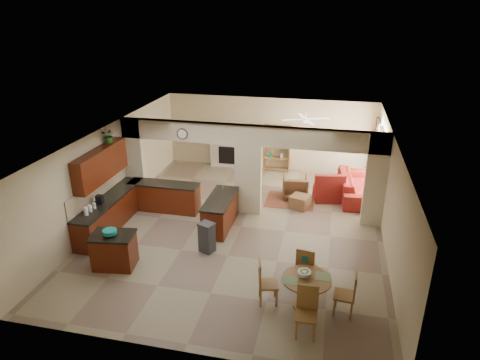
% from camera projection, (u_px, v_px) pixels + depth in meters
% --- Properties ---
extents(floor, '(10.00, 10.00, 0.00)m').
position_uv_depth(floor, '(241.00, 227.00, 12.54)').
color(floor, gray).
rests_on(floor, ground).
extents(ceiling, '(10.00, 10.00, 0.00)m').
position_uv_depth(ceiling, '(241.00, 135.00, 11.47)').
color(ceiling, white).
rests_on(ceiling, wall_back).
extents(wall_back, '(8.00, 0.00, 8.00)m').
position_uv_depth(wall_back, '(269.00, 134.00, 16.51)').
color(wall_back, '#C0B58C').
rests_on(wall_back, floor).
extents(wall_front, '(8.00, 0.00, 8.00)m').
position_uv_depth(wall_front, '(180.00, 290.00, 7.49)').
color(wall_front, '#C0B58C').
rests_on(wall_front, floor).
extents(wall_left, '(0.00, 10.00, 10.00)m').
position_uv_depth(wall_left, '(111.00, 171.00, 12.81)').
color(wall_left, '#C0B58C').
rests_on(wall_left, floor).
extents(wall_right, '(0.00, 10.00, 10.00)m').
position_uv_depth(wall_right, '(390.00, 196.00, 11.20)').
color(wall_right, '#C0B58C').
rests_on(wall_right, floor).
extents(partition_left_pier, '(0.60, 0.25, 2.80)m').
position_uv_depth(partition_left_pier, '(135.00, 161.00, 13.65)').
color(partition_left_pier, '#C0B58C').
rests_on(partition_left_pier, floor).
extents(partition_center_pier, '(0.80, 0.25, 2.20)m').
position_uv_depth(partition_center_pier, '(248.00, 179.00, 13.02)').
color(partition_center_pier, '#C0B58C').
rests_on(partition_center_pier, floor).
extents(partition_right_pier, '(0.60, 0.25, 2.80)m').
position_uv_depth(partition_right_pier, '(376.00, 180.00, 12.16)').
color(partition_right_pier, '#C0B58C').
rests_on(partition_right_pier, floor).
extents(partition_header, '(8.00, 0.25, 0.60)m').
position_uv_depth(partition_header, '(249.00, 135.00, 12.49)').
color(partition_header, '#C0B58C').
rests_on(partition_header, partition_center_pier).
extents(kitchen_counter, '(2.52, 3.29, 1.48)m').
position_uv_depth(kitchen_counter, '(133.00, 205.00, 12.79)').
color(kitchen_counter, '#471B08').
rests_on(kitchen_counter, floor).
extents(upper_cabinets, '(0.35, 2.40, 0.90)m').
position_uv_depth(upper_cabinets, '(101.00, 165.00, 11.85)').
color(upper_cabinets, '#471B08').
rests_on(upper_cabinets, wall_left).
extents(peninsula, '(0.70, 1.85, 0.91)m').
position_uv_depth(peninsula, '(220.00, 212.00, 12.38)').
color(peninsula, '#471B08').
rests_on(peninsula, floor).
extents(wall_clock, '(0.34, 0.03, 0.34)m').
position_uv_depth(wall_clock, '(182.00, 134.00, 12.77)').
color(wall_clock, '#4F331A').
rests_on(wall_clock, partition_header).
extents(rug, '(1.60, 1.30, 0.01)m').
position_uv_depth(rug, '(290.00, 201.00, 14.19)').
color(rug, brown).
rests_on(rug, floor).
extents(fireplace, '(1.60, 0.35, 1.20)m').
position_uv_depth(fireplace, '(228.00, 152.00, 16.98)').
color(fireplace, beige).
rests_on(fireplace, floor).
extents(shelving_unit, '(1.00, 0.32, 1.80)m').
position_uv_depth(shelving_unit, '(277.00, 148.00, 16.47)').
color(shelving_unit, '#945E33').
rests_on(shelving_unit, floor).
extents(window_a, '(0.02, 0.90, 1.90)m').
position_uv_depth(window_a, '(381.00, 171.00, 13.35)').
color(window_a, white).
rests_on(window_a, wall_right).
extents(window_b, '(0.02, 0.90, 1.90)m').
position_uv_depth(window_b, '(377.00, 154.00, 14.89)').
color(window_b, white).
rests_on(window_b, wall_right).
extents(glazed_door, '(0.02, 0.70, 2.10)m').
position_uv_depth(glazed_door, '(378.00, 167.00, 14.18)').
color(glazed_door, white).
rests_on(glazed_door, wall_right).
extents(drape_a_left, '(0.10, 0.28, 2.30)m').
position_uv_depth(drape_a_left, '(381.00, 178.00, 12.82)').
color(drape_a_left, '#3A1C17').
rests_on(drape_a_left, wall_right).
extents(drape_a_right, '(0.10, 0.28, 2.30)m').
position_uv_depth(drape_a_right, '(378.00, 165.00, 13.90)').
color(drape_a_right, '#3A1C17').
rests_on(drape_a_right, wall_right).
extents(drape_b_left, '(0.10, 0.28, 2.30)m').
position_uv_depth(drape_b_left, '(377.00, 160.00, 14.35)').
color(drape_b_left, '#3A1C17').
rests_on(drape_b_left, wall_right).
extents(drape_b_right, '(0.10, 0.28, 2.30)m').
position_uv_depth(drape_b_right, '(375.00, 149.00, 15.44)').
color(drape_b_right, '#3A1C17').
rests_on(drape_b_right, wall_right).
extents(ceiling_fan, '(1.00, 1.00, 0.10)m').
position_uv_depth(ceiling_fan, '(306.00, 119.00, 13.96)').
color(ceiling_fan, white).
rests_on(ceiling_fan, ceiling).
extents(kitchen_island, '(1.12, 0.87, 0.89)m').
position_uv_depth(kitchen_island, '(114.00, 250.00, 10.49)').
color(kitchen_island, '#471B08').
rests_on(kitchen_island, floor).
extents(teal_bowl, '(0.34, 0.34, 0.16)m').
position_uv_depth(teal_bowl, '(110.00, 233.00, 10.23)').
color(teal_bowl, '#127F73').
rests_on(teal_bowl, kitchen_island).
extents(trash_can, '(0.45, 0.42, 0.76)m').
position_uv_depth(trash_can, '(207.00, 239.00, 11.15)').
color(trash_can, '#2C2C2E').
rests_on(trash_can, floor).
extents(dining_table, '(1.05, 1.05, 0.71)m').
position_uv_depth(dining_table, '(306.00, 288.00, 9.05)').
color(dining_table, '#945E33').
rests_on(dining_table, floor).
extents(fruit_bowl, '(0.28, 0.28, 0.15)m').
position_uv_depth(fruit_bowl, '(304.00, 274.00, 9.00)').
color(fruit_bowl, '#70AF25').
rests_on(fruit_bowl, dining_table).
extents(sofa, '(2.66, 1.23, 0.76)m').
position_uv_depth(sofa, '(356.00, 186.00, 14.37)').
color(sofa, maroon).
rests_on(sofa, floor).
extents(chaise, '(1.13, 0.99, 0.40)m').
position_uv_depth(chaise, '(329.00, 194.00, 14.21)').
color(chaise, maroon).
rests_on(chaise, floor).
extents(armchair, '(0.93, 0.95, 0.76)m').
position_uv_depth(armchair, '(295.00, 186.00, 14.34)').
color(armchair, maroon).
rests_on(armchair, floor).
extents(ottoman, '(0.71, 0.71, 0.41)m').
position_uv_depth(ottoman, '(300.00, 202.00, 13.63)').
color(ottoman, maroon).
rests_on(ottoman, floor).
extents(plant, '(0.40, 0.35, 0.43)m').
position_uv_depth(plant, '(109.00, 135.00, 12.14)').
color(plant, '#1B4913').
rests_on(plant, upper_cabinets).
extents(chair_north, '(0.48, 0.48, 1.02)m').
position_uv_depth(chair_north, '(306.00, 266.00, 9.67)').
color(chair_north, '#945E33').
rests_on(chair_north, floor).
extents(chair_east, '(0.46, 0.46, 1.02)m').
position_uv_depth(chair_east, '(349.00, 292.00, 8.80)').
color(chair_east, '#945E33').
rests_on(chair_east, floor).
extents(chair_south, '(0.44, 0.44, 1.02)m').
position_uv_depth(chair_south, '(307.00, 309.00, 8.32)').
color(chair_south, '#945E33').
rests_on(chair_south, floor).
extents(chair_west, '(0.51, 0.51, 1.02)m').
position_uv_depth(chair_west, '(264.00, 280.00, 9.17)').
color(chair_west, '#945E33').
rests_on(chair_west, floor).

